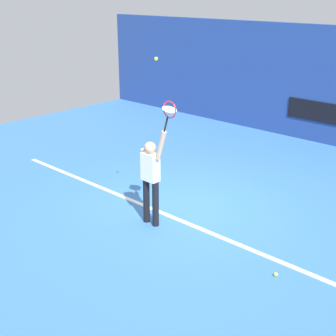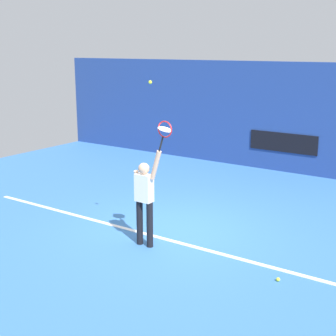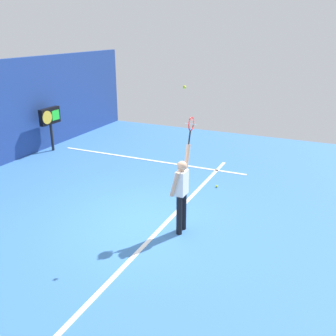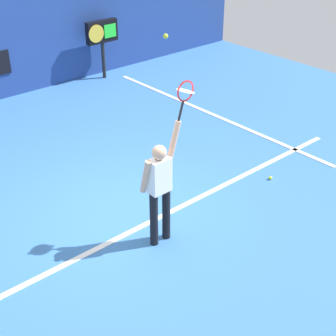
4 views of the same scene
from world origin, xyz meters
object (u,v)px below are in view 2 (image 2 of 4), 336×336
Objects in this scene: tennis_racket at (164,131)px; tennis_ball at (150,82)px; tennis_player at (145,197)px; spare_ball at (278,279)px.

tennis_racket is 0.93m from tennis_ball.
tennis_player is 29.09× the size of tennis_ball.
tennis_racket is at bearing -4.93° from tennis_ball.
tennis_player reaches higher than spare_ball.
tennis_ball reaches higher than spare_ball.
tennis_racket reaches higher than tennis_player.
tennis_player is at bearing 179.49° from tennis_racket.
tennis_ball is (0.14, 0.02, 2.22)m from tennis_player.
tennis_ball is 1.00× the size of spare_ball.
tennis_racket is 9.21× the size of spare_ball.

